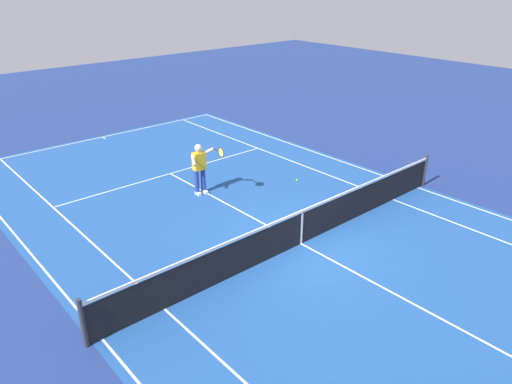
% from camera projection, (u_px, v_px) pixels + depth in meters
% --- Properties ---
extents(ground_plane, '(60.00, 60.00, 0.00)m').
position_uv_depth(ground_plane, '(301.00, 244.00, 12.61)').
color(ground_plane, navy).
extents(court_slab, '(24.20, 11.40, 0.00)m').
position_uv_depth(court_slab, '(301.00, 244.00, 12.61)').
color(court_slab, '#1E4C93').
rests_on(court_slab, ground_plane).
extents(court_line_markings, '(23.85, 11.05, 0.01)m').
position_uv_depth(court_line_markings, '(301.00, 243.00, 12.61)').
color(court_line_markings, white).
rests_on(court_line_markings, ground_plane).
extents(tennis_net, '(0.10, 11.70, 1.08)m').
position_uv_depth(tennis_net, '(301.00, 227.00, 12.41)').
color(tennis_net, '#2D2D33').
rests_on(tennis_net, ground_plane).
extents(tennis_player_near, '(1.10, 0.78, 1.70)m').
position_uv_depth(tennis_player_near, '(200.00, 166.00, 15.10)').
color(tennis_player_near, navy).
rests_on(tennis_player_near, ground_plane).
extents(tennis_ball, '(0.07, 0.07, 0.07)m').
position_uv_depth(tennis_ball, '(297.00, 180.00, 16.39)').
color(tennis_ball, '#CCE01E').
rests_on(tennis_ball, ground_plane).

